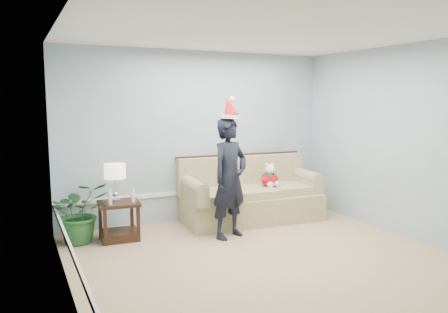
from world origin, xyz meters
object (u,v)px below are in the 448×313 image
sofa (250,197)px  teddy_bear (270,178)px  table_lamp (115,173)px  side_table (119,225)px  man (230,178)px  houseplant (80,212)px

sofa → teddy_bear: 0.45m
table_lamp → side_table: bearing=-74.6°
side_table → sofa: bearing=2.9°
table_lamp → teddy_bear: bearing=-2.0°
table_lamp → teddy_bear: 2.47m
table_lamp → man: (1.45, -0.64, -0.09)m
side_table → houseplant: (-0.50, 0.13, 0.21)m
sofa → side_table: size_ratio=3.82×
man → teddy_bear: (1.00, 0.55, -0.16)m
man → sofa: bearing=23.3°
table_lamp → houseplant: size_ratio=0.62×
side_table → man: size_ratio=0.35×
teddy_bear → man: bearing=-158.0°
sofa → table_lamp: 2.23m
table_lamp → sofa: bearing=0.9°
table_lamp → houseplant: (-0.48, 0.05, -0.51)m
side_table → houseplant: 0.56m
sofa → table_lamp: size_ratio=4.37×
houseplant → teddy_bear: bearing=-2.7°
table_lamp → teddy_bear: (2.45, -0.09, -0.25)m
side_table → houseplant: bearing=165.8°
sofa → teddy_bear: bearing=-17.6°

